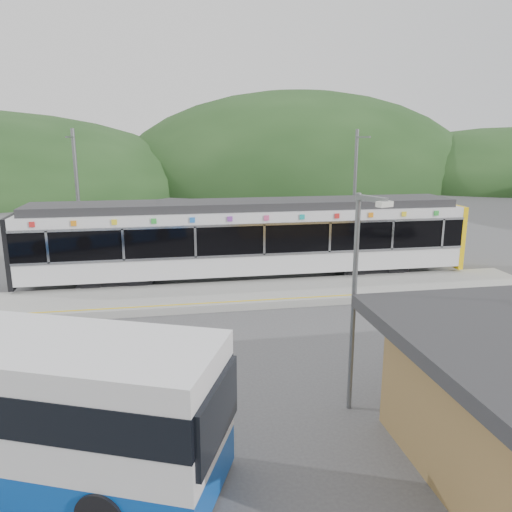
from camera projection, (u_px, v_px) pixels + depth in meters
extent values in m
plane|color=#4C4C4F|center=(251.00, 327.00, 17.79)|extent=(120.00, 120.00, 0.00)
ellipsoid|color=#1E3D19|center=(298.00, 184.00, 72.24)|extent=(52.00, 39.00, 26.00)
ellipsoid|color=#1E3D19|center=(505.00, 185.00, 71.45)|extent=(44.00, 33.00, 16.00)
cube|color=#9E9E99|center=(238.00, 295.00, 20.91)|extent=(26.00, 3.20, 0.30)
cube|color=yellow|center=(243.00, 301.00, 19.63)|extent=(26.00, 0.10, 0.01)
cube|color=black|center=(117.00, 280.00, 22.58)|extent=(3.20, 2.20, 0.56)
cube|color=black|center=(367.00, 268.00, 24.63)|extent=(3.20, 2.20, 0.56)
cube|color=silver|center=(248.00, 258.00, 23.43)|extent=(20.00, 2.90, 0.92)
cube|color=black|center=(248.00, 234.00, 23.16)|extent=(20.00, 2.96, 1.45)
cube|color=silver|center=(253.00, 255.00, 21.88)|extent=(20.00, 0.05, 0.10)
cube|color=silver|center=(253.00, 225.00, 21.57)|extent=(20.00, 0.05, 0.10)
cube|color=silver|center=(247.00, 213.00, 22.94)|extent=(20.00, 2.90, 0.45)
cube|color=#2D2D30|center=(247.00, 205.00, 22.85)|extent=(19.40, 2.50, 0.36)
cube|color=yellow|center=(447.00, 233.00, 24.97)|extent=(0.24, 2.92, 3.00)
cube|color=black|center=(17.00, 249.00, 21.51)|extent=(0.20, 2.92, 3.00)
cube|color=silver|center=(47.00, 247.00, 20.27)|extent=(0.10, 0.05, 1.35)
cube|color=silver|center=(123.00, 245.00, 20.78)|extent=(0.10, 0.05, 1.35)
cube|color=silver|center=(195.00, 242.00, 21.30)|extent=(0.10, 0.05, 1.35)
cube|color=silver|center=(264.00, 240.00, 21.81)|extent=(0.10, 0.05, 1.35)
cube|color=silver|center=(330.00, 237.00, 22.32)|extent=(0.10, 0.05, 1.35)
cube|color=silver|center=(393.00, 235.00, 22.83)|extent=(0.10, 0.05, 1.35)
cube|color=silver|center=(443.00, 233.00, 23.26)|extent=(0.10, 0.05, 1.35)
cube|color=red|center=(32.00, 225.00, 19.97)|extent=(0.22, 0.04, 0.22)
cube|color=orange|center=(74.00, 223.00, 20.25)|extent=(0.22, 0.04, 0.22)
cube|color=yellow|center=(114.00, 222.00, 20.52)|extent=(0.22, 0.04, 0.22)
cube|color=green|center=(154.00, 221.00, 20.79)|extent=(0.22, 0.04, 0.22)
cube|color=blue|center=(192.00, 220.00, 21.07)|extent=(0.22, 0.04, 0.22)
cube|color=purple|center=(230.00, 219.00, 21.34)|extent=(0.22, 0.04, 0.22)
cube|color=#E54C8C|center=(267.00, 218.00, 21.61)|extent=(0.22, 0.04, 0.22)
cube|color=#19A5A5|center=(302.00, 217.00, 21.89)|extent=(0.22, 0.04, 0.22)
cube|color=red|center=(337.00, 216.00, 22.16)|extent=(0.22, 0.04, 0.22)
cube|color=orange|center=(371.00, 215.00, 22.44)|extent=(0.22, 0.04, 0.22)
cube|color=yellow|center=(404.00, 214.00, 22.71)|extent=(0.22, 0.04, 0.22)
cube|color=green|center=(436.00, 213.00, 22.98)|extent=(0.22, 0.04, 0.22)
cylinder|color=slate|center=(78.00, 203.00, 24.02)|extent=(0.18, 0.18, 7.00)
cube|color=slate|center=(70.00, 137.00, 22.53)|extent=(0.08, 1.80, 0.08)
cylinder|color=slate|center=(354.00, 197.00, 26.41)|extent=(0.18, 0.18, 7.00)
cube|color=slate|center=(363.00, 137.00, 24.92)|extent=(0.08, 1.80, 0.08)
cylinder|color=black|center=(19.00, 453.00, 9.95)|extent=(1.80, 2.71, 0.88)
cylinder|color=black|center=(133.00, 470.00, 9.44)|extent=(1.80, 2.71, 0.88)
cylinder|color=slate|center=(354.00, 306.00, 11.84)|extent=(0.12, 0.12, 5.36)
cube|color=slate|center=(366.00, 199.00, 10.85)|extent=(0.43, 0.88, 0.12)
cube|color=silver|center=(373.00, 205.00, 10.48)|extent=(0.39, 0.29, 0.12)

